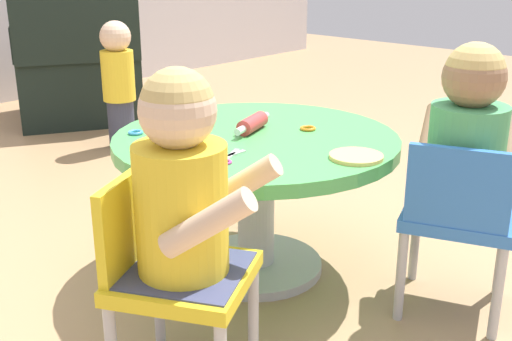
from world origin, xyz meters
TOP-DOWN VIEW (x-y plane):
  - ground_plane at (0.00, 0.00)m, footprint 10.00×10.00m
  - craft_table at (0.00, 0.00)m, footprint 0.90×0.90m
  - child_chair_left at (-0.57, -0.26)m, footprint 0.40×0.40m
  - seated_child_left at (-0.56, -0.29)m, footprint 0.40×0.43m
  - child_chair_right at (0.19, -0.60)m, footprint 0.39×0.39m
  - seated_child_right at (0.22, -0.59)m, footprint 0.42×0.37m
  - armchair_dark at (0.72, 2.15)m, footprint 0.96×0.97m
  - toddler_standing at (0.54, 1.47)m, footprint 0.17×0.17m
  - rolling_pin at (0.03, 0.04)m, footprint 0.22×0.09m
  - craft_scissors at (-0.24, -0.10)m, footprint 0.14×0.08m
  - playdough_blob_0 at (0.02, -0.36)m, footprint 0.15×0.15m
  - cookie_cutter_0 at (-0.28, -0.11)m, footprint 0.05×0.05m
  - cookie_cutter_1 at (-0.25, 0.29)m, footprint 0.05×0.05m
  - cookie_cutter_2 at (0.16, -0.08)m, footprint 0.05×0.05m

SIDE VIEW (x-z plane):
  - ground_plane at x=0.00m, z-range 0.00..0.00m
  - child_chair_left at x=-0.57m, z-range 0.04..0.57m
  - child_chair_right at x=0.19m, z-range 0.04..0.57m
  - armchair_dark at x=0.72m, z-range -0.12..0.73m
  - craft_table at x=0.00m, z-range 0.12..0.59m
  - toddler_standing at x=0.54m, z-range 0.02..0.70m
  - craft_scissors at x=-0.24m, z-range 0.47..0.47m
  - cookie_cutter_0 at x=-0.28m, z-range 0.47..0.48m
  - cookie_cutter_1 at x=-0.25m, z-range 0.47..0.48m
  - cookie_cutter_2 at x=0.16m, z-range 0.47..0.48m
  - playdough_blob_0 at x=0.02m, z-range 0.47..0.48m
  - rolling_pin at x=0.03m, z-range 0.47..0.52m
  - seated_child_left at x=-0.56m, z-range 0.28..0.79m
  - seated_child_right at x=0.22m, z-range 0.28..0.79m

